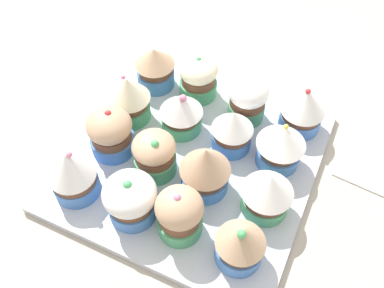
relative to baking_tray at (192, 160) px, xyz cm
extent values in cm
cube|color=#B2A899|center=(0.00, 0.00, -2.10)|extent=(180.00, 180.00, 3.00)
cube|color=silver|center=(0.00, 0.00, 0.00)|extent=(32.39, 32.39, 1.20)
cylinder|color=#477AC6|center=(-11.54, -11.61, 1.78)|extent=(5.86, 5.86, 2.36)
cylinder|color=brown|center=(-11.54, -11.61, 3.49)|extent=(5.61, 5.61, 1.06)
cone|color=white|center=(-11.54, -11.61, 5.85)|extent=(6.18, 6.18, 3.65)
sphere|color=red|center=(-11.50, -11.68, 7.56)|extent=(0.74, 0.74, 0.74)
cylinder|color=#4C9E6B|center=(-3.93, -10.13, 1.93)|extent=(5.28, 5.28, 2.65)
cylinder|color=brown|center=(-3.93, -10.13, 3.87)|extent=(5.00, 5.00, 1.23)
ellipsoid|color=white|center=(-3.93, -10.13, 5.67)|extent=(5.68, 5.68, 3.94)
cylinder|color=#4C9E6B|center=(4.28, -11.38, 1.82)|extent=(5.64, 5.64, 2.44)
cylinder|color=brown|center=(4.28, -11.38, 3.75)|extent=(5.00, 5.00, 1.42)
ellipsoid|color=#F4EDC6|center=(4.28, -11.38, 5.47)|extent=(5.71, 5.71, 3.40)
sphere|color=#4CB266|center=(4.43, -11.79, 7.05)|extent=(0.79, 0.79, 0.79)
cylinder|color=#477AC6|center=(11.08, -10.55, 1.89)|extent=(5.70, 5.70, 2.58)
cylinder|color=brown|center=(11.08, -10.55, 3.92)|extent=(5.02, 5.02, 1.48)
cone|color=tan|center=(11.08, -10.55, 6.07)|extent=(6.02, 6.02, 2.82)
cylinder|color=#477AC6|center=(-10.67, -4.32, 1.73)|extent=(5.76, 5.76, 2.25)
cylinder|color=brown|center=(-10.67, -4.32, 3.64)|extent=(5.10, 5.10, 1.58)
cone|color=white|center=(-10.67, -4.32, 5.91)|extent=(6.45, 6.45, 2.96)
sphere|color=#EAD64C|center=(-10.66, -4.84, 7.28)|extent=(0.70, 0.70, 0.70)
cylinder|color=#477AC6|center=(-3.99, -4.23, 1.80)|extent=(5.46, 5.46, 2.39)
cylinder|color=brown|center=(-3.99, -4.23, 3.57)|extent=(5.18, 5.18, 1.16)
cone|color=white|center=(-3.99, -4.23, 5.75)|extent=(5.67, 5.67, 3.20)
cylinder|color=#4C9E6B|center=(3.63, -4.25, 1.71)|extent=(5.70, 5.70, 2.22)
cylinder|color=brown|center=(3.63, -4.25, 3.38)|extent=(5.19, 5.19, 1.12)
cone|color=white|center=(3.63, -4.25, 5.44)|extent=(6.09, 6.09, 3.01)
sphere|color=pink|center=(3.29, -4.22, 6.79)|extent=(1.04, 1.04, 1.04)
cylinder|color=#4C9E6B|center=(11.13, -3.00, 1.86)|extent=(5.54, 5.54, 2.52)
cylinder|color=brown|center=(11.13, -3.00, 3.86)|extent=(4.98, 4.98, 1.47)
cone|color=#F4EDC6|center=(11.13, -3.00, 6.40)|extent=(6.03, 6.03, 3.61)
sphere|color=pink|center=(11.70, -3.19, 8.11)|extent=(0.61, 0.61, 0.61)
cylinder|color=#4C9E6B|center=(-11.43, 3.15, 1.70)|extent=(5.83, 5.83, 2.20)
cylinder|color=brown|center=(-11.43, 3.15, 3.51)|extent=(5.50, 5.50, 1.42)
cone|color=white|center=(-11.43, 3.15, 5.88)|extent=(6.32, 6.32, 3.31)
cylinder|color=#477AC6|center=(-3.39, 3.42, 1.70)|extent=(6.08, 6.08, 2.21)
cylinder|color=brown|center=(-3.39, 3.42, 3.60)|extent=(5.45, 5.45, 1.59)
cone|color=tan|center=(-3.39, 3.42, 6.39)|extent=(6.45, 6.45, 3.98)
cylinder|color=#4C9E6B|center=(3.56, 3.75, 1.96)|extent=(5.59, 5.59, 2.71)
cylinder|color=brown|center=(3.56, 3.75, 3.91)|extent=(5.15, 5.15, 1.20)
ellipsoid|color=tan|center=(3.56, 3.75, 5.49)|extent=(5.60, 5.60, 3.26)
sphere|color=#4CB266|center=(3.00, 4.25, 6.96)|extent=(1.06, 1.06, 1.06)
cylinder|color=#477AC6|center=(10.49, 3.12, 1.76)|extent=(6.06, 6.06, 2.32)
cylinder|color=brown|center=(10.49, 3.12, 3.60)|extent=(5.43, 5.43, 1.36)
ellipsoid|color=tan|center=(10.49, 3.12, 5.50)|extent=(6.07, 6.07, 4.08)
sphere|color=red|center=(10.52, 2.74, 7.40)|extent=(0.92, 0.92, 0.92)
cylinder|color=#477AC6|center=(-10.83, 10.58, 1.79)|extent=(5.51, 5.51, 2.38)
cylinder|color=brown|center=(-10.83, 10.58, 3.65)|extent=(4.93, 4.93, 1.35)
cone|color=tan|center=(-10.83, 10.58, 5.89)|extent=(5.74, 5.74, 3.12)
sphere|color=#4CB266|center=(-10.85, 11.06, 7.29)|extent=(1.02, 1.02, 1.02)
cylinder|color=#4C9E6B|center=(-3.20, 10.25, 1.80)|extent=(5.40, 5.40, 2.40)
cylinder|color=brown|center=(-3.20, 10.25, 3.76)|extent=(4.82, 4.82, 1.54)
ellipsoid|color=tan|center=(-3.20, 10.25, 5.80)|extent=(5.61, 5.61, 4.22)
sphere|color=pink|center=(-3.01, 10.26, 7.77)|extent=(0.93, 0.93, 0.93)
cylinder|color=#477AC6|center=(3.02, 10.75, 1.77)|extent=(5.94, 5.94, 2.33)
cylinder|color=brown|center=(3.02, 10.75, 3.47)|extent=(5.43, 5.43, 1.06)
ellipsoid|color=white|center=(3.02, 10.75, 5.21)|extent=(6.52, 6.52, 4.03)
sphere|color=#4CB266|center=(3.02, 10.77, 7.05)|extent=(1.14, 1.14, 1.14)
cylinder|color=#477AC6|center=(11.13, 10.92, 1.82)|extent=(5.86, 5.86, 2.43)
cylinder|color=brown|center=(11.13, 10.92, 3.62)|extent=(5.58, 5.58, 1.18)
cone|color=white|center=(11.13, 10.92, 6.20)|extent=(5.97, 5.97, 3.97)
sphere|color=pink|center=(10.84, 10.54, 8.07)|extent=(0.76, 0.76, 0.76)
camera|label=1|loc=(-14.41, 30.89, 48.13)|focal=39.97mm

